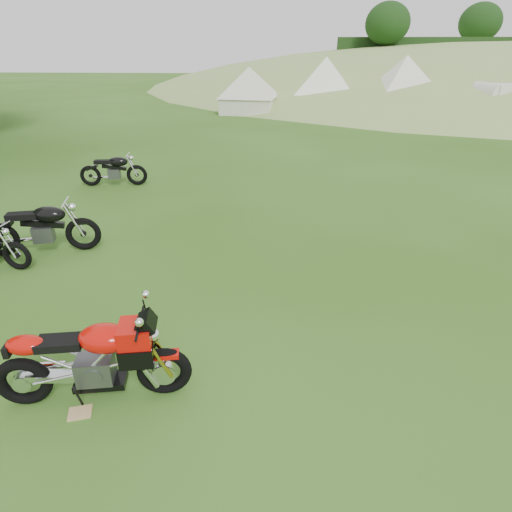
# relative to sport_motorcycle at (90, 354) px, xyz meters

# --- Properties ---
(ground) EXTENTS (120.00, 120.00, 0.00)m
(ground) POSITION_rel_sport_motorcycle_xyz_m (1.38, 2.00, -0.62)
(ground) COLOR #2A5111
(ground) RESTS_ON ground
(sport_motorcycle) EXTENTS (2.13, 0.85, 1.25)m
(sport_motorcycle) POSITION_rel_sport_motorcycle_xyz_m (0.00, 0.00, 0.00)
(sport_motorcycle) COLOR #C00D06
(sport_motorcycle) RESTS_ON ground
(plywood_board) EXTENTS (0.30, 0.26, 0.02)m
(plywood_board) POSITION_rel_sport_motorcycle_xyz_m (-0.12, -0.26, -0.61)
(plywood_board) COLOR tan
(plywood_board) RESTS_ON ground
(vintage_moto_c) EXTENTS (2.15, 0.97, 1.10)m
(vintage_moto_c) POSITION_rel_sport_motorcycle_xyz_m (-2.52, 3.73, -0.07)
(vintage_moto_c) COLOR black
(vintage_moto_c) RESTS_ON ground
(vintage_moto_d) EXTENTS (1.88, 0.63, 0.97)m
(vintage_moto_d) POSITION_rel_sport_motorcycle_xyz_m (-2.72, 8.21, -0.14)
(vintage_moto_d) COLOR black
(vintage_moto_d) RESTS_ON ground
(tent_left) EXTENTS (3.38, 3.38, 2.57)m
(tent_left) POSITION_rel_sport_motorcycle_xyz_m (0.20, 23.09, 0.66)
(tent_left) COLOR silver
(tent_left) RESTS_ON ground
(tent_mid) EXTENTS (3.66, 3.66, 2.87)m
(tent_mid) POSITION_rel_sport_motorcycle_xyz_m (4.74, 24.50, 0.81)
(tent_mid) COLOR white
(tent_mid) RESTS_ON ground
(tent_right) EXTENTS (3.79, 3.79, 2.94)m
(tent_right) POSITION_rel_sport_motorcycle_xyz_m (9.15, 23.35, 0.85)
(tent_right) COLOR silver
(tent_right) RESTS_ON ground
(caravan) EXTENTS (4.46, 3.20, 1.91)m
(caravan) POSITION_rel_sport_motorcycle_xyz_m (14.18, 21.07, 0.33)
(caravan) COLOR silver
(caravan) RESTS_ON ground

